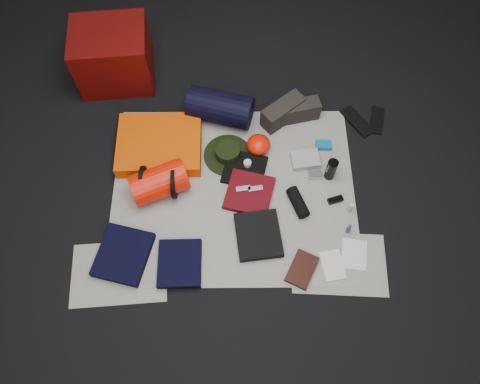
{
  "coord_description": "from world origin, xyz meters",
  "views": [
    {
      "loc": [
        0.03,
        -1.4,
        2.77
      ],
      "look_at": [
        0.04,
        -0.05,
        0.1
      ],
      "focal_mm": 35.0,
      "sensor_mm": 36.0,
      "label": 1
    }
  ],
  "objects_px": {
    "stuff_sack": "(159,182)",
    "compact_camera": "(315,175)",
    "paperback_book": "(302,269)",
    "red_cabinet": "(113,56)",
    "navy_duffel": "(220,108)",
    "water_bottle": "(331,169)",
    "sleeping_pad": "(160,145)"
  },
  "relations": [
    {
      "from": "stuff_sack",
      "to": "navy_duffel",
      "type": "height_order",
      "value": "navy_duffel"
    },
    {
      "from": "navy_duffel",
      "to": "paperback_book",
      "type": "distance_m",
      "value": 1.26
    },
    {
      "from": "navy_duffel",
      "to": "water_bottle",
      "type": "xyz_separation_m",
      "value": [
        0.74,
        -0.49,
        -0.03
      ]
    },
    {
      "from": "red_cabinet",
      "to": "sleeping_pad",
      "type": "bearing_deg",
      "value": -66.56
    },
    {
      "from": "sleeping_pad",
      "to": "paperback_book",
      "type": "height_order",
      "value": "sleeping_pad"
    },
    {
      "from": "navy_duffel",
      "to": "water_bottle",
      "type": "relative_size",
      "value": 2.54
    },
    {
      "from": "water_bottle",
      "to": "compact_camera",
      "type": "height_order",
      "value": "water_bottle"
    },
    {
      "from": "sleeping_pad",
      "to": "water_bottle",
      "type": "bearing_deg",
      "value": -11.02
    },
    {
      "from": "sleeping_pad",
      "to": "navy_duffel",
      "type": "relative_size",
      "value": 1.27
    },
    {
      "from": "red_cabinet",
      "to": "water_bottle",
      "type": "bearing_deg",
      "value": -35.23
    },
    {
      "from": "navy_duffel",
      "to": "compact_camera",
      "type": "distance_m",
      "value": 0.81
    },
    {
      "from": "red_cabinet",
      "to": "water_bottle",
      "type": "height_order",
      "value": "red_cabinet"
    },
    {
      "from": "stuff_sack",
      "to": "paperback_book",
      "type": "height_order",
      "value": "stuff_sack"
    },
    {
      "from": "sleeping_pad",
      "to": "stuff_sack",
      "type": "relative_size",
      "value": 1.58
    },
    {
      "from": "compact_camera",
      "to": "paperback_book",
      "type": "xyz_separation_m",
      "value": [
        -0.13,
        -0.65,
        -0.0
      ]
    },
    {
      "from": "stuff_sack",
      "to": "paperback_book",
      "type": "relative_size",
      "value": 1.63
    },
    {
      "from": "red_cabinet",
      "to": "stuff_sack",
      "type": "bearing_deg",
      "value": -73.68
    },
    {
      "from": "navy_duffel",
      "to": "red_cabinet",
      "type": "bearing_deg",
      "value": 168.58
    },
    {
      "from": "sleeping_pad",
      "to": "navy_duffel",
      "type": "xyz_separation_m",
      "value": [
        0.42,
        0.26,
        0.07
      ]
    },
    {
      "from": "red_cabinet",
      "to": "water_bottle",
      "type": "relative_size",
      "value": 2.96
    },
    {
      "from": "stuff_sack",
      "to": "compact_camera",
      "type": "bearing_deg",
      "value": 5.44
    },
    {
      "from": "stuff_sack",
      "to": "paperback_book",
      "type": "distance_m",
      "value": 1.06
    },
    {
      "from": "red_cabinet",
      "to": "compact_camera",
      "type": "height_order",
      "value": "red_cabinet"
    },
    {
      "from": "red_cabinet",
      "to": "sleeping_pad",
      "type": "height_order",
      "value": "red_cabinet"
    },
    {
      "from": "red_cabinet",
      "to": "paperback_book",
      "type": "bearing_deg",
      "value": -55.19
    },
    {
      "from": "sleeping_pad",
      "to": "stuff_sack",
      "type": "bearing_deg",
      "value": -85.14
    },
    {
      "from": "water_bottle",
      "to": "compact_camera",
      "type": "relative_size",
      "value": 1.95
    },
    {
      "from": "paperback_book",
      "to": "stuff_sack",
      "type": "bearing_deg",
      "value": 174.64
    },
    {
      "from": "red_cabinet",
      "to": "compact_camera",
      "type": "bearing_deg",
      "value": -36.97
    },
    {
      "from": "navy_duffel",
      "to": "water_bottle",
      "type": "bearing_deg",
      "value": -17.88
    },
    {
      "from": "red_cabinet",
      "to": "sleeping_pad",
      "type": "xyz_separation_m",
      "value": [
        0.35,
        -0.65,
        -0.16
      ]
    },
    {
      "from": "red_cabinet",
      "to": "stuff_sack",
      "type": "height_order",
      "value": "red_cabinet"
    }
  ]
}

